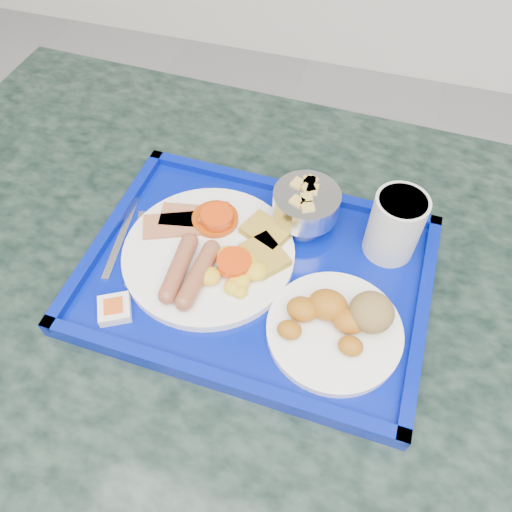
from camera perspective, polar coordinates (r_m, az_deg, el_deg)
The scene contains 9 objects.
table at distance 0.93m, azimuth 0.11°, elevation -10.60°, with size 1.37×0.94×0.84m.
tray at distance 0.74m, azimuth 0.00°, elevation -2.14°, with size 0.50×0.38×0.03m.
main_plate at distance 0.74m, azimuth -4.84°, elevation 0.40°, with size 0.26×0.26×0.04m.
bread_plate at distance 0.68m, azimuth 9.51°, elevation -7.52°, with size 0.18×0.18×0.06m.
fruit_bowl at distance 0.76m, azimuth 5.73°, elevation 5.97°, with size 0.10×0.10×0.07m.
juice_cup at distance 0.74m, azimuth 15.65°, elevation 3.53°, with size 0.08×0.08×0.11m.
spoon at distance 0.80m, azimuth -10.54°, elevation 4.29°, with size 0.07×0.18×0.01m.
knife at distance 0.80m, azimuth -15.10°, elevation 2.20°, with size 0.01×0.16×0.00m, color silver.
jam_packet at distance 0.72m, azimuth -15.87°, elevation -5.84°, with size 0.06×0.06×0.02m.
Camera 1 is at (-0.26, 0.70, 1.45)m, focal length 35.00 mm.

